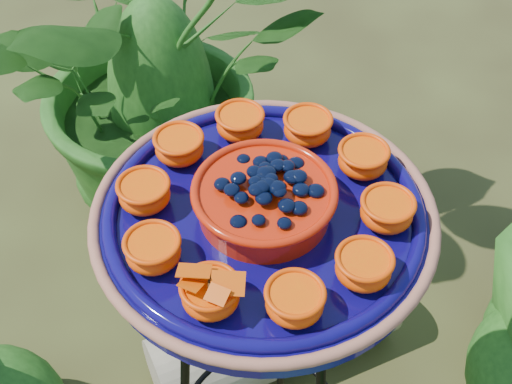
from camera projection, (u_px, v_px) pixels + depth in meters
tripod_stand at (262, 362)px, 1.21m from camera, size 0.36×0.36×0.86m
feeder_dish at (264, 214)px, 0.93m from camera, size 0.50×0.50×0.10m
driftwood_log at (274, 335)px, 1.73m from camera, size 0.55×0.59×0.20m
shrub_back_left at (158, 65)px, 1.85m from camera, size 1.14×1.14×0.96m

